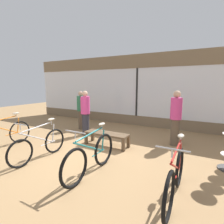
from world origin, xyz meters
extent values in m
plane|color=#99754C|center=(0.00, 0.00, 0.00)|extent=(24.00, 24.00, 0.00)
cube|color=#7A664C|center=(0.00, 4.12, 0.23)|extent=(12.00, 0.08, 0.45)
cube|color=white|center=(0.00, 4.12, 1.52)|extent=(12.00, 0.04, 2.15)
cube|color=#7A664C|center=(0.00, 4.12, 2.90)|extent=(12.00, 0.08, 0.60)
cube|color=black|center=(0.00, 4.09, 1.52)|extent=(0.08, 0.02, 2.15)
torus|color=black|center=(-2.45, -0.04, 0.35)|extent=(0.04, 0.71, 0.71)
cylinder|color=orange|center=(-2.45, -0.59, 0.59)|extent=(0.03, 0.96, 0.51)
cylinder|color=orange|center=(-2.45, -0.08, 0.59)|extent=(0.03, 0.11, 0.49)
cylinder|color=orange|center=(-2.45, -0.56, 0.87)|extent=(0.03, 0.88, 0.10)
cylinder|color=orange|center=(-2.45, -0.27, 0.35)|extent=(0.03, 0.46, 0.03)
cylinder|color=#B2B2B7|center=(-2.45, -0.12, 0.90)|extent=(0.02, 0.02, 0.14)
ellipsoid|color=#B2A893|center=(-2.45, -0.12, 0.98)|extent=(0.11, 0.22, 0.06)
torus|color=black|center=(-0.80, -0.09, 0.34)|extent=(0.05, 0.67, 0.67)
torus|color=black|center=(-0.80, -1.12, 0.34)|extent=(0.05, 0.67, 0.67)
cylinder|color=#BCBCC1|center=(-0.80, -0.65, 0.58)|extent=(0.03, 0.97, 0.51)
cylinder|color=#BCBCC1|center=(-0.80, -0.13, 0.58)|extent=(0.03, 0.11, 0.49)
cylinder|color=#BCBCC1|center=(-0.80, -0.62, 0.85)|extent=(0.03, 0.89, 0.10)
cylinder|color=#BCBCC1|center=(-0.80, -0.32, 0.34)|extent=(0.03, 0.47, 0.03)
cylinder|color=#B2B2B7|center=(-0.80, -0.17, 0.89)|extent=(0.02, 0.02, 0.14)
ellipsoid|color=#B2A893|center=(-0.80, -0.17, 0.97)|extent=(0.11, 0.22, 0.06)
cylinder|color=#B2B2B7|center=(-0.80, -1.06, 0.95)|extent=(0.02, 0.02, 0.12)
cylinder|color=#ADADB2|center=(-0.80, -1.06, 1.01)|extent=(0.46, 0.02, 0.02)
torus|color=black|center=(0.80, -0.06, 0.38)|extent=(0.06, 0.75, 0.75)
torus|color=black|center=(0.80, -1.11, 0.38)|extent=(0.06, 0.75, 0.75)
cylinder|color=#1E7A7F|center=(0.80, -0.63, 0.62)|extent=(0.03, 0.98, 0.51)
cylinder|color=#1E7A7F|center=(0.80, -0.10, 0.62)|extent=(0.03, 0.11, 0.49)
cylinder|color=#1E7A7F|center=(0.80, -0.60, 0.89)|extent=(0.03, 0.91, 0.10)
cylinder|color=#1E7A7F|center=(0.80, -0.30, 0.38)|extent=(0.03, 0.47, 0.03)
cylinder|color=#B2B2B7|center=(0.80, -0.14, 0.93)|extent=(0.02, 0.02, 0.14)
ellipsoid|color=#B2A893|center=(0.80, -0.14, 1.01)|extent=(0.11, 0.22, 0.06)
cylinder|color=#B2B2B7|center=(0.80, -1.05, 0.99)|extent=(0.02, 0.02, 0.12)
cylinder|color=#ADADB2|center=(0.80, -1.05, 1.05)|extent=(0.46, 0.02, 0.02)
torus|color=black|center=(2.49, -0.11, 0.37)|extent=(0.05, 0.73, 0.73)
torus|color=black|center=(2.49, -1.10, 0.37)|extent=(0.05, 0.73, 0.73)
cylinder|color=red|center=(2.49, -0.64, 0.61)|extent=(0.03, 0.93, 0.51)
cylinder|color=red|center=(2.49, -0.15, 0.61)|extent=(0.03, 0.11, 0.49)
cylinder|color=red|center=(2.49, -0.61, 0.88)|extent=(0.03, 0.85, 0.10)
cylinder|color=red|center=(2.49, -0.33, 0.37)|extent=(0.03, 0.45, 0.03)
cylinder|color=#B2B2B7|center=(2.49, -0.19, 0.92)|extent=(0.02, 0.02, 0.14)
ellipsoid|color=#B2A893|center=(2.49, -0.19, 1.00)|extent=(0.11, 0.22, 0.06)
cylinder|color=#B2B2B7|center=(2.49, -1.04, 0.98)|extent=(0.02, 0.02, 0.12)
cylinder|color=#ADADB2|center=(2.49, -1.04, 1.04)|extent=(0.46, 0.02, 0.02)
cube|color=brown|center=(0.19, 1.07, 0.39)|extent=(1.40, 0.44, 0.05)
cube|color=brown|center=(-0.47, 0.89, 0.18)|extent=(0.08, 0.08, 0.36)
cube|color=brown|center=(0.85, 0.89, 0.18)|extent=(0.08, 0.08, 0.36)
cube|color=brown|center=(-0.47, 1.25, 0.18)|extent=(0.08, 0.08, 0.36)
cube|color=brown|center=(0.85, 1.25, 0.18)|extent=(0.08, 0.08, 0.36)
cylinder|color=#2D2D38|center=(-1.10, 1.71, 0.40)|extent=(0.29, 0.29, 0.81)
cylinder|color=#D13D84|center=(-1.10, 1.71, 1.13)|extent=(0.38, 0.38, 0.64)
sphere|color=tan|center=(-1.10, 1.71, 1.55)|extent=(0.21, 0.21, 0.21)
cylinder|color=brown|center=(-1.80, 2.33, 0.39)|extent=(0.33, 0.33, 0.78)
cylinder|color=#286647|center=(-1.80, 2.33, 1.09)|extent=(0.43, 0.43, 0.62)
sphere|color=tan|center=(-1.80, 2.33, 1.50)|extent=(0.20, 0.20, 0.20)
cube|color=#38383D|center=(-1.88, 2.56, 1.12)|extent=(0.27, 0.21, 0.36)
cylinder|color=brown|center=(2.04, 2.14, 0.42)|extent=(0.28, 0.28, 0.83)
cylinder|color=#D13D84|center=(2.04, 2.14, 1.16)|extent=(0.36, 0.36, 0.66)
sphere|color=tan|center=(2.04, 2.14, 1.60)|extent=(0.22, 0.22, 0.22)
cube|color=#38383D|center=(2.02, 2.38, 1.20)|extent=(0.25, 0.16, 0.36)
camera|label=1|loc=(2.87, -3.41, 1.92)|focal=28.00mm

